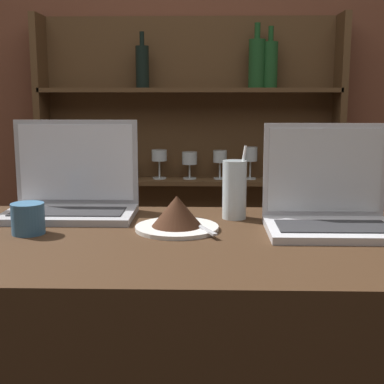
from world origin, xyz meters
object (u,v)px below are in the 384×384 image
cake_plate (177,216)px  water_glass (235,190)px  laptop_near (72,193)px  laptop_far (329,205)px  coffee_cup (28,219)px

cake_plate → water_glass: bearing=41.7°
cake_plate → water_glass: (0.15, 0.13, 0.04)m
laptop_near → water_glass: (0.44, -0.03, 0.02)m
cake_plate → laptop_near: bearing=151.1°
cake_plate → water_glass: size_ratio=1.05×
laptop_near → cake_plate: (0.30, -0.16, -0.03)m
laptop_far → water_glass: size_ratio=1.59×
coffee_cup → water_glass: bearing=19.6°
laptop_near → cake_plate: bearing=-28.9°
water_glass → coffee_cup: 0.53m
laptop_far → cake_plate: 0.37m
laptop_near → cake_plate: laptop_near is taller
cake_plate → coffee_cup: cake_plate is taller
cake_plate → coffee_cup: bearing=-172.4°
laptop_near → coffee_cup: (-0.05, -0.21, -0.02)m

